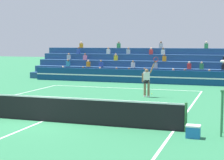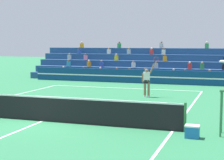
{
  "view_description": "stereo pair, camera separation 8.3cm",
  "coord_description": "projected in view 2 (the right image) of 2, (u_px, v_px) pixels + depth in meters",
  "views": [
    {
      "loc": [
        7.66,
        -13.77,
        3.33
      ],
      "look_at": [
        0.76,
        6.91,
        1.1
      ],
      "focal_mm": 60.0,
      "sensor_mm": 36.0,
      "label": 1
    },
    {
      "loc": [
        7.74,
        -13.74,
        3.33
      ],
      "look_at": [
        0.76,
        6.91,
        1.1
      ],
      "focal_mm": 60.0,
      "sensor_mm": 36.0,
      "label": 2
    }
  ],
  "objects": [
    {
      "name": "tennis_net",
      "position": [
        42.0,
        108.0,
        15.7
      ],
      "size": [
        12.0,
        0.1,
        1.1
      ],
      "color": "#2D6B38",
      "rests_on": "ground"
    },
    {
      "name": "tennis_ball",
      "position": [
        152.0,
        94.0,
        23.8
      ],
      "size": [
        0.07,
        0.07,
        0.07
      ],
      "primitive_type": "sphere",
      "color": "#C6DB33",
      "rests_on": "ground"
    },
    {
      "name": "equipment_cooler",
      "position": [
        192.0,
        131.0,
        12.99
      ],
      "size": [
        0.5,
        0.38,
        0.45
      ],
      "color": "#1E66B2",
      "rests_on": "ground"
    },
    {
      "name": "ground_plane",
      "position": [
        42.0,
        121.0,
        15.76
      ],
      "size": [
        120.0,
        120.0,
        0.0
      ],
      "primitive_type": "plane",
      "color": "#2D7A4C"
    },
    {
      "name": "tennis_player",
      "position": [
        147.0,
        81.0,
        22.56
      ],
      "size": [
        0.97,
        0.46,
        2.48
      ],
      "color": "brown",
      "rests_on": "ground"
    },
    {
      "name": "court_lines",
      "position": [
        42.0,
        121.0,
        15.76
      ],
      "size": [
        11.1,
        23.9,
        0.01
      ],
      "color": "white",
      "rests_on": "ground"
    },
    {
      "name": "sponsor_banner_wall",
      "position": [
        137.0,
        76.0,
        30.23
      ],
      "size": [
        18.0,
        0.26,
        1.1
      ],
      "color": "navy",
      "rests_on": "ground"
    },
    {
      "name": "bleacher_stand",
      "position": [
        148.0,
        68.0,
        33.76
      ],
      "size": [
        20.57,
        4.75,
        3.38
      ],
      "color": "navy",
      "rests_on": "ground"
    }
  ]
}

